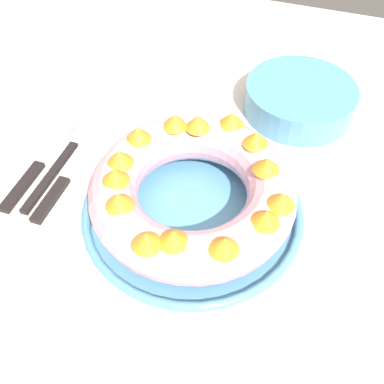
{
  "coord_description": "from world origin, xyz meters",
  "views": [
    {
      "loc": [
        0.13,
        -0.35,
        1.26
      ],
      "look_at": [
        0.01,
        -0.0,
        0.83
      ],
      "focal_mm": 42.0,
      "sensor_mm": 36.0,
      "label": 1
    }
  ],
  "objects_px": {
    "bundt_cake": "(192,191)",
    "side_bowl": "(300,99)",
    "serving_dish": "(192,212)",
    "serving_knife": "(39,165)",
    "fork": "(65,156)",
    "cake_knife": "(64,181)"
  },
  "relations": [
    {
      "from": "serving_dish",
      "to": "side_bowl",
      "type": "relative_size",
      "value": 1.64
    },
    {
      "from": "serving_dish",
      "to": "serving_knife",
      "type": "distance_m",
      "value": 0.24
    },
    {
      "from": "bundt_cake",
      "to": "fork",
      "type": "bearing_deg",
      "value": 168.16
    },
    {
      "from": "serving_knife",
      "to": "side_bowl",
      "type": "height_order",
      "value": "side_bowl"
    },
    {
      "from": "cake_knife",
      "to": "serving_knife",
      "type": "bearing_deg",
      "value": 163.02
    },
    {
      "from": "bundt_cake",
      "to": "side_bowl",
      "type": "bearing_deg",
      "value": 70.52
    },
    {
      "from": "serving_knife",
      "to": "cake_knife",
      "type": "distance_m",
      "value": 0.05
    },
    {
      "from": "fork",
      "to": "side_bowl",
      "type": "xyz_separation_m",
      "value": [
        0.31,
        0.22,
        0.02
      ]
    },
    {
      "from": "cake_knife",
      "to": "side_bowl",
      "type": "bearing_deg",
      "value": 42.0
    },
    {
      "from": "side_bowl",
      "to": "cake_knife",
      "type": "bearing_deg",
      "value": -137.26
    },
    {
      "from": "serving_knife",
      "to": "serving_dish",
      "type": "bearing_deg",
      "value": -4.92
    },
    {
      "from": "fork",
      "to": "serving_knife",
      "type": "bearing_deg",
      "value": -132.48
    },
    {
      "from": "serving_dish",
      "to": "fork",
      "type": "distance_m",
      "value": 0.22
    },
    {
      "from": "bundt_cake",
      "to": "serving_knife",
      "type": "distance_m",
      "value": 0.25
    },
    {
      "from": "serving_dish",
      "to": "bundt_cake",
      "type": "distance_m",
      "value": 0.04
    },
    {
      "from": "serving_dish",
      "to": "serving_knife",
      "type": "height_order",
      "value": "serving_dish"
    },
    {
      "from": "serving_dish",
      "to": "bundt_cake",
      "type": "bearing_deg",
      "value": -29.2
    },
    {
      "from": "serving_dish",
      "to": "fork",
      "type": "relative_size",
      "value": 1.47
    },
    {
      "from": "bundt_cake",
      "to": "side_bowl",
      "type": "height_order",
      "value": "bundt_cake"
    },
    {
      "from": "serving_dish",
      "to": "serving_knife",
      "type": "bearing_deg",
      "value": 176.4
    },
    {
      "from": "bundt_cake",
      "to": "fork",
      "type": "height_order",
      "value": "bundt_cake"
    },
    {
      "from": "fork",
      "to": "side_bowl",
      "type": "height_order",
      "value": "side_bowl"
    }
  ]
}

